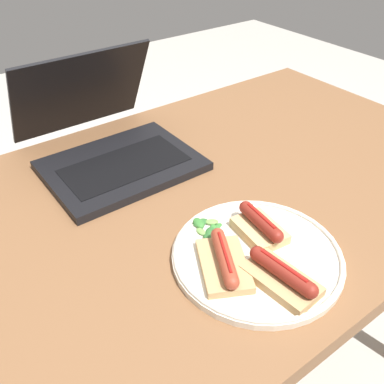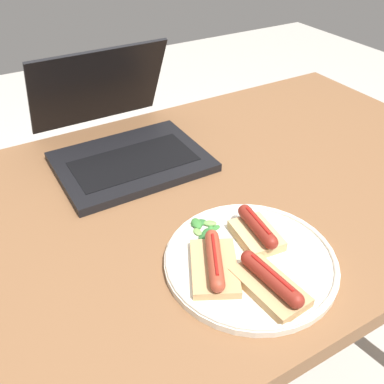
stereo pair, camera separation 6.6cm
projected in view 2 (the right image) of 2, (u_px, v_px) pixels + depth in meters
name	position (u px, v px, depth m)	size (l,w,h in m)	color
ground_plane	(212.00, 383.00, 1.31)	(6.00, 6.00, 0.00)	#B7B2A8
desk	(220.00, 215.00, 0.92)	(1.23, 0.77, 0.74)	brown
laptop	(121.00, 139.00, 0.95)	(0.31, 0.34, 0.22)	black
plate	(250.00, 260.00, 0.69)	(0.28, 0.28, 0.02)	silver
sausage_toast_left	(257.00, 231.00, 0.72)	(0.07, 0.11, 0.04)	tan
sausage_toast_middle	(214.00, 264.00, 0.66)	(0.12, 0.14, 0.04)	tan
sausage_toast_right	(270.00, 283.00, 0.63)	(0.07, 0.12, 0.04)	tan
salad_pile	(203.00, 230.00, 0.74)	(0.06, 0.08, 0.01)	#2D662D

